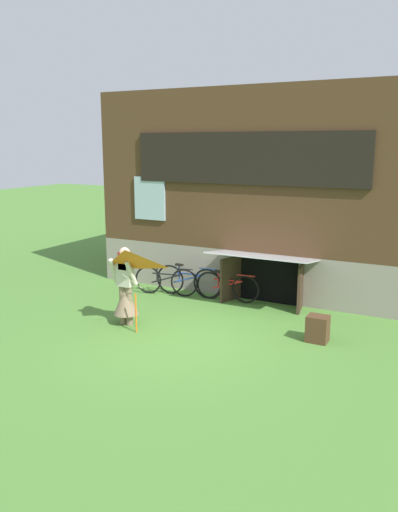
# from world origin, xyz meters

# --- Properties ---
(ground_plane) EXTENTS (60.00, 60.00, 0.00)m
(ground_plane) POSITION_xyz_m (0.00, 0.00, 0.00)
(ground_plane) COLOR #4C7F33
(log_house) EXTENTS (8.22, 5.81, 4.99)m
(log_house) POSITION_xyz_m (-0.00, 5.34, 2.50)
(log_house) COLOR gray
(log_house) RESTS_ON ground_plane
(person) EXTENTS (0.61, 0.52, 1.64)m
(person) POSITION_xyz_m (-1.43, 0.12, 0.69)
(person) COLOR #7F6B51
(person) RESTS_ON ground_plane
(kite) EXTENTS (1.08, 1.14, 1.58)m
(kite) POSITION_xyz_m (-1.00, -0.46, 1.30)
(kite) COLOR orange
(kite) RESTS_ON ground_plane
(bicycle_red) EXTENTS (1.59, 0.16, 0.72)m
(bicycle_red) POSITION_xyz_m (-0.26, 2.60, 0.35)
(bicycle_red) COLOR black
(bicycle_red) RESTS_ON ground_plane
(bicycle_blue) EXTENTS (1.75, 0.16, 0.79)m
(bicycle_blue) POSITION_xyz_m (-1.27, 2.54, 0.39)
(bicycle_blue) COLOR black
(bicycle_blue) RESTS_ON ground_plane
(bicycle_black) EXTENTS (1.63, 0.33, 0.75)m
(bicycle_black) POSITION_xyz_m (-1.82, 2.37, 0.37)
(bicycle_black) COLOR black
(bicycle_black) RESTS_ON ground_plane
(wooden_crate) EXTENTS (0.40, 0.34, 0.51)m
(wooden_crate) POSITION_xyz_m (2.35, 1.00, 0.25)
(wooden_crate) COLOR #4C331E
(wooden_crate) RESTS_ON ground_plane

